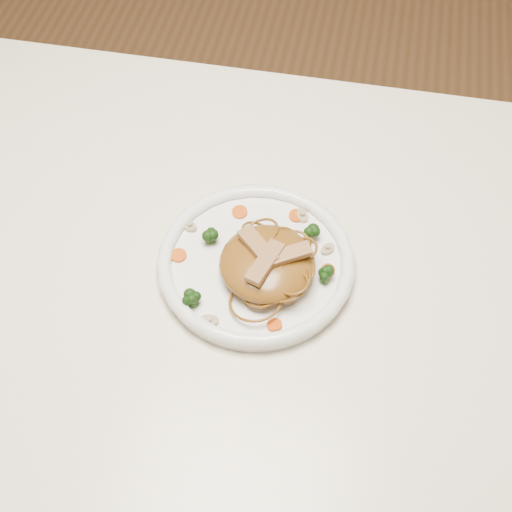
# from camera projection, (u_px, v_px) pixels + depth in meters

# --- Properties ---
(ground) EXTENTS (4.00, 4.00, 0.00)m
(ground) POSITION_uv_depth(u_px,v_px,m) (227.00, 447.00, 1.60)
(ground) COLOR brown
(ground) RESTS_ON ground
(table) EXTENTS (1.20, 0.80, 0.75)m
(table) POSITION_uv_depth(u_px,v_px,m) (212.00, 290.00, 1.08)
(table) COLOR white
(table) RESTS_ON ground
(plate) EXTENTS (0.35, 0.35, 0.02)m
(plate) POSITION_uv_depth(u_px,v_px,m) (256.00, 265.00, 0.97)
(plate) COLOR white
(plate) RESTS_ON table
(noodle_mound) EXTENTS (0.14, 0.14, 0.04)m
(noodle_mound) POSITION_uv_depth(u_px,v_px,m) (267.00, 263.00, 0.94)
(noodle_mound) COLOR brown
(noodle_mound) RESTS_ON plate
(chicken_a) EXTENTS (0.06, 0.05, 0.01)m
(chicken_a) POSITION_uv_depth(u_px,v_px,m) (288.00, 255.00, 0.92)
(chicken_a) COLOR #AD7D52
(chicken_a) RESTS_ON noodle_mound
(chicken_b) EXTENTS (0.06, 0.06, 0.01)m
(chicken_b) POSITION_uv_depth(u_px,v_px,m) (258.00, 246.00, 0.92)
(chicken_b) COLOR #AD7D52
(chicken_b) RESTS_ON noodle_mound
(chicken_c) EXTENTS (0.04, 0.07, 0.01)m
(chicken_c) POSITION_uv_depth(u_px,v_px,m) (265.00, 263.00, 0.91)
(chicken_c) COLOR #AD7D52
(chicken_c) RESTS_ON noodle_mound
(broccoli_0) EXTENTS (0.03, 0.03, 0.03)m
(broccoli_0) POSITION_uv_depth(u_px,v_px,m) (310.00, 234.00, 0.98)
(broccoli_0) COLOR #13330A
(broccoli_0) RESTS_ON plate
(broccoli_1) EXTENTS (0.03, 0.03, 0.03)m
(broccoli_1) POSITION_uv_depth(u_px,v_px,m) (210.00, 235.00, 0.98)
(broccoli_1) COLOR #13330A
(broccoli_1) RESTS_ON plate
(broccoli_2) EXTENTS (0.03, 0.03, 0.03)m
(broccoli_2) POSITION_uv_depth(u_px,v_px,m) (193.00, 298.00, 0.92)
(broccoli_2) COLOR #13330A
(broccoli_2) RESTS_ON plate
(broccoli_3) EXTENTS (0.03, 0.03, 0.03)m
(broccoli_3) POSITION_uv_depth(u_px,v_px,m) (325.00, 276.00, 0.94)
(broccoli_3) COLOR #13330A
(broccoli_3) RESTS_ON plate
(carrot_0) EXTENTS (0.02, 0.02, 0.00)m
(carrot_0) POSITION_uv_depth(u_px,v_px,m) (297.00, 216.00, 1.01)
(carrot_0) COLOR #E64C08
(carrot_0) RESTS_ON plate
(carrot_1) EXTENTS (0.03, 0.03, 0.00)m
(carrot_1) POSITION_uv_depth(u_px,v_px,m) (179.00, 255.00, 0.97)
(carrot_1) COLOR #E64C08
(carrot_1) RESTS_ON plate
(carrot_2) EXTENTS (0.02, 0.02, 0.00)m
(carrot_2) POSITION_uv_depth(u_px,v_px,m) (328.00, 270.00, 0.96)
(carrot_2) COLOR #E64C08
(carrot_2) RESTS_ON plate
(carrot_3) EXTENTS (0.02, 0.02, 0.00)m
(carrot_3) POSITION_uv_depth(u_px,v_px,m) (240.00, 212.00, 1.02)
(carrot_3) COLOR #E64C08
(carrot_3) RESTS_ON plate
(carrot_4) EXTENTS (0.02, 0.02, 0.00)m
(carrot_4) POSITION_uv_depth(u_px,v_px,m) (274.00, 325.00, 0.90)
(carrot_4) COLOR #E64C08
(carrot_4) RESTS_ON plate
(mushroom_0) EXTENTS (0.03, 0.03, 0.01)m
(mushroom_0) POSITION_uv_depth(u_px,v_px,m) (209.00, 321.00, 0.91)
(mushroom_0) COLOR beige
(mushroom_0) RESTS_ON plate
(mushroom_1) EXTENTS (0.03, 0.03, 0.01)m
(mushroom_1) POSITION_uv_depth(u_px,v_px,m) (328.00, 249.00, 0.98)
(mushroom_1) COLOR beige
(mushroom_1) RESTS_ON plate
(mushroom_2) EXTENTS (0.03, 0.03, 0.01)m
(mushroom_2) POSITION_uv_depth(u_px,v_px,m) (190.00, 227.00, 1.00)
(mushroom_2) COLOR beige
(mushroom_2) RESTS_ON plate
(mushroom_3) EXTENTS (0.03, 0.03, 0.01)m
(mushroom_3) POSITION_uv_depth(u_px,v_px,m) (302.00, 216.00, 1.01)
(mushroom_3) COLOR beige
(mushroom_3) RESTS_ON plate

